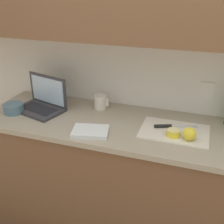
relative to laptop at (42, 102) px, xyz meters
The scene contains 10 objects.
wall_back 1.09m from the laptop, 12.88° to the left, with size 5.20×0.38×2.60m.
counter_unit 1.04m from the laptop, ahead, with size 2.49×0.62×0.91m.
laptop is the anchor object (origin of this frame).
cutting_board 0.96m from the laptop, ahead, with size 0.42×0.29×0.01m, color silver.
knife 0.91m from the laptop, ahead, with size 0.27×0.13×0.02m.
lemon_half_cut 0.96m from the laptop, ahead, with size 0.08×0.08×0.04m.
lemon_whole_beside 1.06m from the laptop, ahead, with size 0.08×0.08×0.08m.
measuring_cup 0.42m from the laptop, 20.07° to the left, with size 0.11×0.09×0.11m.
bowl_white 0.20m from the laptop, 144.45° to the right, with size 0.14×0.14×0.07m.
dish_towel 0.52m from the laptop, 25.08° to the right, with size 0.22×0.16×0.02m, color white.
Camera 1 is at (0.18, -1.57, 1.76)m, focal length 45.00 mm.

